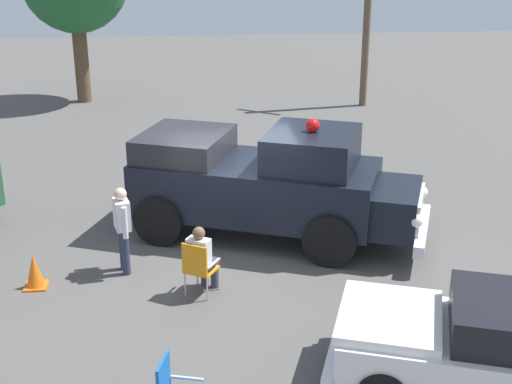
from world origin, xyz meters
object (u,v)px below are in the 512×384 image
at_px(lawn_chair_near_truck, 198,265).
at_px(lawn_chair_by_car, 298,153).
at_px(classic_hot_rod, 494,347).
at_px(utility_pole, 368,4).
at_px(spectator_seated, 202,257).
at_px(vintage_fire_truck, 267,182).
at_px(traffic_cone, 34,272).
at_px(spectator_standing, 123,224).

height_order(lawn_chair_near_truck, lawn_chair_by_car, same).
relative_size(classic_hot_rod, lawn_chair_near_truck, 4.64).
xyz_separation_m(classic_hot_rod, utility_pole, (2.38, 16.77, 2.83)).
bearing_deg(lawn_chair_near_truck, spectator_seated, 58.58).
xyz_separation_m(vintage_fire_truck, classic_hot_rod, (2.44, -5.64, -0.45)).
xyz_separation_m(spectator_seated, utility_pole, (6.24, 13.47, 2.87)).
height_order(classic_hot_rod, spectator_seated, classic_hot_rod).
distance_m(lawn_chair_near_truck, utility_pole, 15.27).
bearing_deg(lawn_chair_by_car, utility_pole, 64.16).
bearing_deg(lawn_chair_by_car, traffic_cone, -135.30).
bearing_deg(spectator_standing, lawn_chair_near_truck, -38.48).
bearing_deg(lawn_chair_by_car, lawn_chair_near_truck, -113.80).
xyz_separation_m(vintage_fire_truck, spectator_standing, (-2.84, -1.38, -0.23)).
relative_size(vintage_fire_truck, utility_pole, 0.92).
relative_size(lawn_chair_by_car, spectator_seated, 0.79).
relative_size(spectator_seated, utility_pole, 0.19).
bearing_deg(lawn_chair_near_truck, spectator_standing, 141.52).
height_order(classic_hot_rod, traffic_cone, classic_hot_rod).
height_order(classic_hot_rod, utility_pole, utility_pole).
distance_m(vintage_fire_truck, spectator_seated, 2.78).
relative_size(classic_hot_rod, utility_pole, 0.69).
bearing_deg(classic_hot_rod, traffic_cone, 150.95).
height_order(vintage_fire_truck, lawn_chair_near_truck, vintage_fire_truck).
distance_m(spectator_seated, spectator_standing, 1.73).
relative_size(spectator_seated, traffic_cone, 2.03).
distance_m(lawn_chair_near_truck, spectator_seated, 0.17).
bearing_deg(vintage_fire_truck, lawn_chair_by_car, 71.56).
xyz_separation_m(vintage_fire_truck, lawn_chair_near_truck, (-1.49, -2.45, -0.61)).
relative_size(classic_hot_rod, spectator_seated, 3.67).
height_order(spectator_seated, utility_pole, utility_pole).
bearing_deg(classic_hot_rod, spectator_standing, 141.12).
xyz_separation_m(lawn_chair_near_truck, lawn_chair_by_car, (2.74, 6.22, 0.00)).
relative_size(spectator_seated, spectator_standing, 0.77).
bearing_deg(traffic_cone, vintage_fire_truck, 22.62).
distance_m(vintage_fire_truck, spectator_standing, 3.16).
xyz_separation_m(classic_hot_rod, spectator_standing, (-5.28, 4.26, 0.22)).
bearing_deg(spectator_seated, utility_pole, 65.14).
distance_m(utility_pole, traffic_cone, 16.24).
relative_size(utility_pole, traffic_cone, 10.81).
distance_m(spectator_standing, utility_pole, 14.90).
relative_size(lawn_chair_by_car, utility_pole, 0.15).
bearing_deg(vintage_fire_truck, classic_hot_rod, -66.57).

